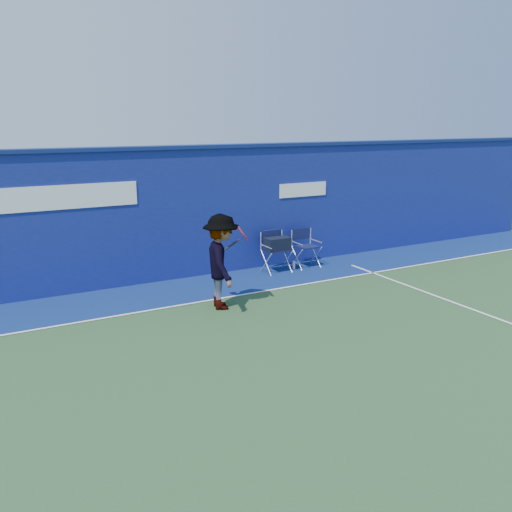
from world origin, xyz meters
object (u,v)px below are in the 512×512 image
directors_chair_left (276,255)px  tennis_player (221,262)px  directors_chair_right (306,255)px  water_bottle (294,265)px

directors_chair_left → tennis_player: 2.91m
directors_chair_right → directors_chair_left: bearing=-176.0°
directors_chair_right → tennis_player: (-3.19, -1.80, 0.64)m
directors_chair_right → tennis_player: tennis_player is taller
directors_chair_right → water_bottle: (-0.41, -0.08, -0.19)m
directors_chair_right → water_bottle: directors_chair_right is taller
directors_chair_left → directors_chair_right: 0.92m
tennis_player → directors_chair_right: bearing=29.4°
directors_chair_left → tennis_player: tennis_player is taller
directors_chair_left → tennis_player: size_ratio=0.53×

